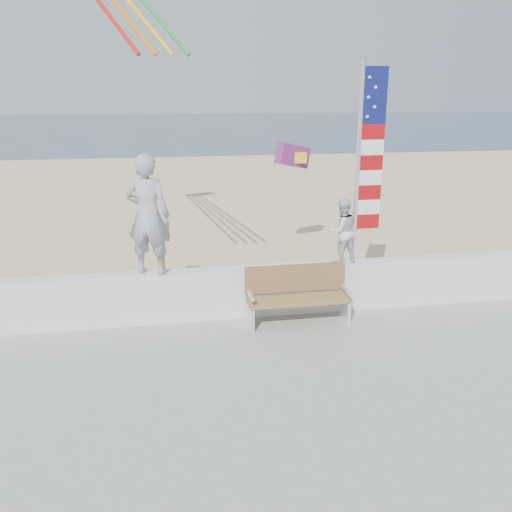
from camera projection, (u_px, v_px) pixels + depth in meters
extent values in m
plane|color=#2E435C|center=(264.00, 377.00, 8.07)|extent=(220.00, 220.00, 0.00)
cube|color=#D1C28B|center=(208.00, 231.00, 16.54)|extent=(90.00, 40.00, 0.08)
cube|color=silver|center=(243.00, 292.00, 9.78)|extent=(30.00, 0.35, 0.90)
imported|color=#98999E|center=(148.00, 215.00, 9.07)|extent=(0.88, 0.72, 2.06)
imported|color=silver|center=(342.00, 231.00, 9.78)|extent=(0.67, 0.58, 1.19)
cube|color=olive|center=(298.00, 300.00, 9.41)|extent=(1.80, 0.50, 0.06)
cube|color=olive|center=(295.00, 278.00, 9.58)|extent=(1.80, 0.05, 0.50)
cube|color=silver|center=(250.00, 316.00, 9.34)|extent=(0.06, 0.50, 0.40)
cube|color=silver|center=(251.00, 295.00, 9.17)|extent=(0.06, 0.45, 0.05)
cube|color=white|center=(344.00, 309.00, 9.63)|extent=(0.06, 0.50, 0.40)
cube|color=white|center=(347.00, 289.00, 9.47)|extent=(0.06, 0.45, 0.05)
cylinder|color=silver|center=(358.00, 167.00, 9.49)|extent=(0.08, 0.08, 3.50)
cube|color=#0F1451|center=(375.00, 95.00, 9.19)|extent=(0.44, 0.02, 0.95)
cube|color=#9E0A0C|center=(367.00, 221.00, 9.82)|extent=(0.44, 0.02, 0.26)
cube|color=white|center=(368.00, 207.00, 9.74)|extent=(0.44, 0.02, 0.26)
cube|color=#9E0A0C|center=(369.00, 192.00, 9.67)|extent=(0.44, 0.02, 0.26)
cube|color=white|center=(370.00, 178.00, 9.59)|extent=(0.44, 0.02, 0.26)
cube|color=#9E0A0C|center=(371.00, 163.00, 9.52)|extent=(0.44, 0.02, 0.26)
cube|color=white|center=(372.00, 147.00, 9.44)|extent=(0.44, 0.02, 0.26)
cube|color=#9E0A0C|center=(373.00, 132.00, 9.36)|extent=(0.44, 0.02, 0.26)
sphere|color=white|center=(367.00, 117.00, 9.25)|extent=(0.06, 0.06, 0.06)
sphere|color=white|center=(375.00, 107.00, 9.23)|extent=(0.06, 0.06, 0.06)
sphere|color=white|center=(368.00, 97.00, 9.16)|extent=(0.06, 0.06, 0.06)
sphere|color=white|center=(376.00, 87.00, 9.14)|extent=(0.06, 0.06, 0.06)
sphere|color=white|center=(370.00, 77.00, 9.07)|extent=(0.06, 0.06, 0.06)
cube|color=red|center=(293.00, 156.00, 13.24)|extent=(1.00, 0.71, 0.69)
cube|color=yellow|center=(298.00, 157.00, 13.28)|extent=(0.36, 0.26, 0.25)
cylinder|color=brown|center=(163.00, 261.00, 11.36)|extent=(0.07, 0.07, 1.20)
cube|color=brown|center=(162.00, 232.00, 11.16)|extent=(0.32, 0.03, 0.42)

